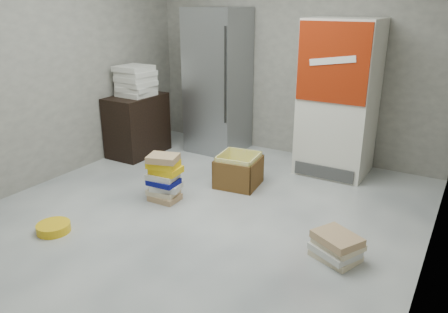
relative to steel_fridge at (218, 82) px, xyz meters
name	(u,v)px	position (x,y,z in m)	size (l,w,h in m)	color
ground	(181,228)	(0.90, -2.13, -0.95)	(5.00, 5.00, 0.00)	silver
room_shell	(173,25)	(0.90, -2.13, 0.85)	(4.04, 5.04, 2.82)	gray
steel_fridge	(218,82)	(0.00, 0.00, 0.00)	(0.70, 0.72, 1.90)	#929599
coke_cooler	(339,98)	(1.65, -0.01, -0.05)	(0.80, 0.73, 1.80)	silver
wood_shelf	(137,125)	(-0.83, -0.73, -0.55)	(0.50, 0.80, 0.80)	black
supply_box_stack	(136,81)	(-0.81, -0.72, 0.04)	(0.43, 0.43, 0.39)	silver
phonebook_stack_main	(164,178)	(0.40, -1.72, -0.70)	(0.37, 0.33, 0.50)	tan
phonebook_stack_side	(336,247)	(2.28, -1.90, -0.84)	(0.45, 0.42, 0.22)	beige
cardboard_box	(238,173)	(0.87, -0.98, -0.80)	(0.51, 0.51, 0.37)	yellow
bucket_lid	(54,228)	(-0.05, -2.77, -0.91)	(0.30, 0.30, 0.08)	yellow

